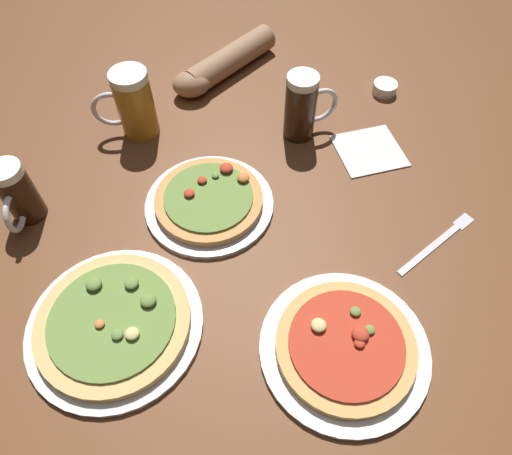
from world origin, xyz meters
name	(u,v)px	position (x,y,z in m)	size (l,w,h in m)	color
ground_plane	(256,237)	(0.00, 0.00, -0.01)	(2.40, 2.40, 0.03)	brown
pizza_plate_near	(345,347)	(0.10, -0.29, 0.02)	(0.31, 0.31, 0.05)	silver
pizza_plate_far	(209,201)	(-0.08, 0.10, 0.02)	(0.29, 0.29, 0.05)	#B2B2B7
pizza_plate_side	(114,323)	(-0.30, -0.15, 0.02)	(0.33, 0.33, 0.05)	silver
beer_mug_dark	(18,194)	(-0.47, 0.16, 0.07)	(0.07, 0.12, 0.15)	black
beer_mug_amber	(302,107)	(0.18, 0.28, 0.08)	(0.14, 0.08, 0.17)	black
beer_mug_pale	(133,104)	(-0.21, 0.37, 0.09)	(0.15, 0.09, 0.17)	#9E6619
ramekin_butter	(385,88)	(0.45, 0.38, 0.01)	(0.06, 0.06, 0.03)	white
napkin_folded	(369,150)	(0.33, 0.17, 0.00)	(0.15, 0.15, 0.01)	silver
fork_spare	(438,242)	(0.37, -0.11, 0.00)	(0.22, 0.12, 0.01)	silver
diner_arm	(221,65)	(0.03, 0.55, 0.04)	(0.32, 0.24, 0.07)	#936B4C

